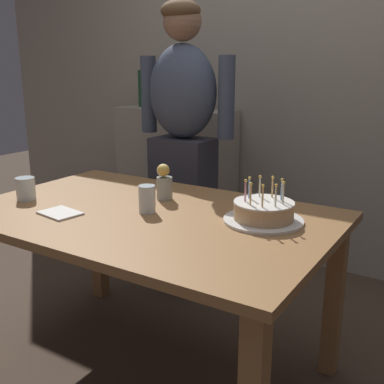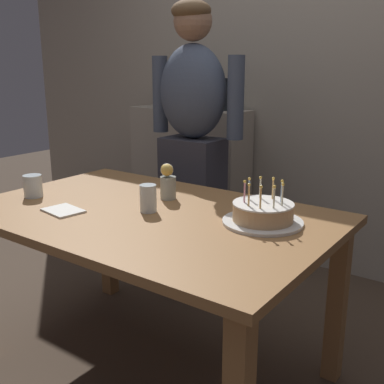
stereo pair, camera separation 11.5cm
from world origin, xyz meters
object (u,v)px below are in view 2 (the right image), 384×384
birthday_cake (263,214)px  flower_vase (168,180)px  person_man_bearded (193,146)px  napkin_stack (63,211)px  water_glass_near (149,198)px  water_glass_far (33,186)px

birthday_cake → flower_vase: (-0.51, 0.05, 0.05)m
person_man_bearded → napkin_stack: bearing=92.5°
birthday_cake → napkin_stack: bearing=-154.8°
water_glass_near → napkin_stack: size_ratio=0.70×
birthday_cake → person_man_bearded: 1.01m
flower_vase → water_glass_far: bearing=-147.4°
person_man_bearded → birthday_cake: bearing=141.2°
water_glass_near → person_man_bearded: (-0.33, 0.77, 0.08)m
person_man_bearded → flower_vase: bearing=115.5°
water_glass_near → water_glass_far: (-0.58, -0.14, -0.01)m
birthday_cake → person_man_bearded: person_man_bearded is taller
birthday_cake → flower_vase: bearing=174.1°
water_glass_far → napkin_stack: 0.30m
flower_vase → person_man_bearded: bearing=115.5°
flower_vase → water_glass_near: bearing=-73.7°
water_glass_far → napkin_stack: water_glass_far is taller
napkin_stack → person_man_bearded: person_man_bearded is taller
birthday_cake → napkin_stack: 0.82m
water_glass_near → water_glass_far: water_glass_near is taller
napkin_stack → person_man_bearded: (-0.04, 0.98, 0.13)m
water_glass_near → napkin_stack: water_glass_near is taller
water_glass_far → flower_vase: 0.62m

